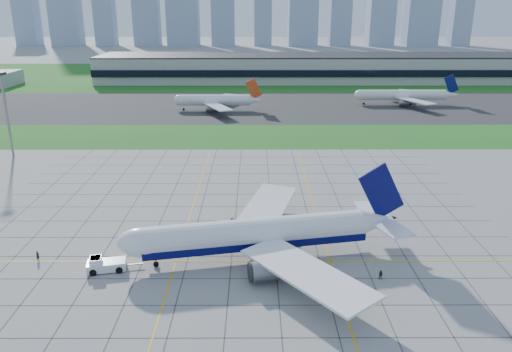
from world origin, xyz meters
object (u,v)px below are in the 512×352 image
at_px(light_mast, 5,104).
at_px(pushback_tug, 104,264).
at_px(distant_jet_2, 404,95).
at_px(crew_far, 381,275).
at_px(airliner, 258,234).
at_px(distant_jet_1, 216,100).
at_px(crew_near, 38,256).

relative_size(light_mast, pushback_tug, 2.64).
bearing_deg(distant_jet_2, pushback_tug, -121.67).
bearing_deg(crew_far, pushback_tug, -145.34).
height_order(airliner, crew_far, airliner).
distance_m(light_mast, pushback_tug, 86.38).
height_order(pushback_tug, distant_jet_2, distant_jet_2).
relative_size(airliner, pushback_tug, 5.45).
bearing_deg(airliner, crew_far, -32.83).
distance_m(distant_jet_1, distant_jet_2, 87.98).
xyz_separation_m(crew_near, distant_jet_1, (22.11, 138.51, 3.55)).
bearing_deg(pushback_tug, crew_far, -15.17).
xyz_separation_m(pushback_tug, distant_jet_2, (95.97, 155.57, 3.31)).
distance_m(light_mast, crew_near, 76.80).
bearing_deg(crew_far, crew_near, -147.84).
distance_m(crew_far, distant_jet_1, 150.25).
xyz_separation_m(crew_far, distant_jet_1, (-38.37, 145.23, 3.64)).
xyz_separation_m(light_mast, crew_far, (95.46, -73.36, -15.33)).
relative_size(pushback_tug, distant_jet_2, 0.21).
distance_m(pushback_tug, distant_jet_2, 182.82).
xyz_separation_m(crew_near, distant_jet_2, (109.05, 152.03, 3.55)).
xyz_separation_m(airliner, pushback_tug, (-26.75, -4.95, -3.39)).
bearing_deg(airliner, light_mast, 127.58).
bearing_deg(airliner, distant_jet_1, 86.03).
distance_m(airliner, crew_far, 22.50).
height_order(airliner, crew_near, airliner).
bearing_deg(distant_jet_1, light_mast, -128.47).
height_order(pushback_tug, distant_jet_1, distant_jet_1).
height_order(light_mast, airliner, light_mast).
xyz_separation_m(pushback_tug, distant_jet_1, (9.03, 142.05, 3.30)).
distance_m(crew_near, distant_jet_2, 187.13).
height_order(pushback_tug, crew_far, pushback_tug).
relative_size(crew_near, crew_far, 1.11).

